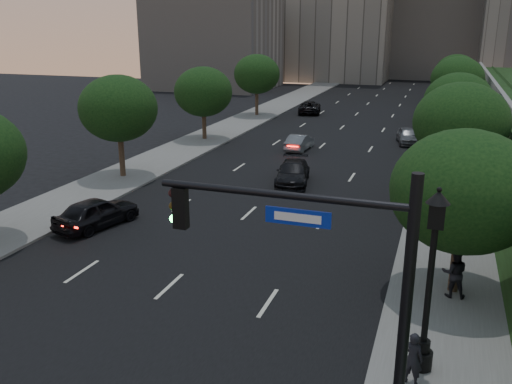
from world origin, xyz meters
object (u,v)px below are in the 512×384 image
at_px(sedan_mid_left, 300,142).
at_px(sedan_near_right, 293,173).
at_px(sedan_far_left, 310,107).
at_px(sedan_far_right, 408,136).
at_px(sedan_near_left, 97,212).
at_px(pedestrian_b, 454,273).
at_px(pedestrian_c, 423,202).
at_px(traffic_signal_mast, 351,321).
at_px(street_lamp, 429,290).
at_px(pedestrian_a, 413,359).

xyz_separation_m(sedan_mid_left, sedan_near_right, (2.05, -9.45, 0.04)).
distance_m(sedan_far_left, sedan_far_right, 17.95).
distance_m(sedan_near_left, sedan_near_right, 12.88).
relative_size(sedan_near_left, sedan_far_left, 0.89).
relative_size(pedestrian_b, pedestrian_c, 0.98).
distance_m(sedan_mid_left, pedestrian_c, 17.49).
xyz_separation_m(traffic_signal_mast, sedan_near_right, (-7.26, 21.86, -2.97)).
distance_m(street_lamp, pedestrian_c, 13.12).
bearing_deg(pedestrian_c, sedan_far_right, -107.23).
xyz_separation_m(sedan_far_left, pedestrian_c, (14.02, -33.18, 0.40)).
distance_m(sedan_far_left, pedestrian_b, 44.12).
bearing_deg(pedestrian_b, street_lamp, 75.63).
bearing_deg(pedestrian_b, sedan_far_right, -87.16).
xyz_separation_m(sedan_far_left, pedestrian_b, (15.49, -41.31, 0.38)).
relative_size(sedan_mid_left, sedan_near_right, 0.83).
bearing_deg(sedan_near_left, sedan_far_left, -77.11).
relative_size(street_lamp, pedestrian_b, 3.01).
distance_m(traffic_signal_mast, sedan_near_right, 23.22).
xyz_separation_m(sedan_near_right, pedestrian_c, (8.15, -4.75, 0.40)).
xyz_separation_m(street_lamp, sedan_far_left, (-14.65, 46.20, -1.93)).
relative_size(sedan_far_right, pedestrian_c, 2.13).
height_order(sedan_near_left, sedan_mid_left, sedan_near_left).
relative_size(street_lamp, sedan_near_left, 1.25).
bearing_deg(traffic_signal_mast, sedan_far_left, 104.64).
distance_m(pedestrian_b, pedestrian_c, 8.26).
distance_m(sedan_far_right, pedestrian_c, 19.81).
height_order(pedestrian_a, pedestrian_b, pedestrian_b).
bearing_deg(sedan_mid_left, traffic_signal_mast, 109.18).
relative_size(sedan_near_right, sedan_far_right, 1.20).
distance_m(traffic_signal_mast, sedan_far_left, 52.06).
xyz_separation_m(traffic_signal_mast, pedestrian_b, (2.36, 8.98, -2.59)).
height_order(street_lamp, pedestrian_c, street_lamp).
bearing_deg(sedan_near_left, pedestrian_a, 168.04).
height_order(street_lamp, sedan_mid_left, street_lamp).
xyz_separation_m(pedestrian_b, pedestrian_c, (-1.47, 8.13, 0.02)).
bearing_deg(sedan_far_left, traffic_signal_mast, 94.18).
bearing_deg(sedan_far_right, pedestrian_a, -96.15).
xyz_separation_m(sedan_far_right, pedestrian_c, (2.17, -19.69, 0.41)).
height_order(sedan_mid_left, pedestrian_b, pedestrian_b).
bearing_deg(sedan_far_left, sedan_near_left, 77.70).
xyz_separation_m(sedan_far_right, pedestrian_a, (2.57, -33.54, 0.25)).
distance_m(sedan_near_right, pedestrian_c, 9.44).
distance_m(street_lamp, pedestrian_b, 5.20).
bearing_deg(sedan_far_right, street_lamp, -95.63).
bearing_deg(street_lamp, pedestrian_a, -106.03).
xyz_separation_m(traffic_signal_mast, street_lamp, (1.52, 4.09, -1.04)).
xyz_separation_m(sedan_near_left, pedestrian_a, (15.67, -7.88, 0.17)).
height_order(sedan_far_left, pedestrian_a, pedestrian_a).
distance_m(sedan_near_left, pedestrian_a, 17.54).
distance_m(sedan_mid_left, pedestrian_b, 25.20).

